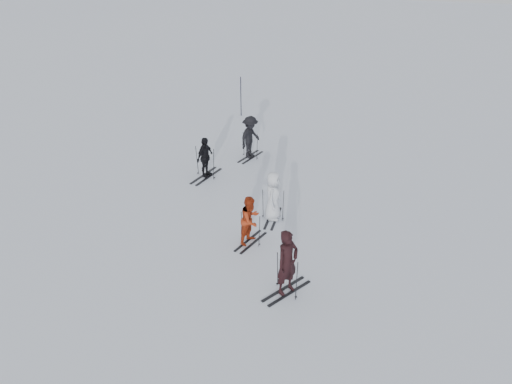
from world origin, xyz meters
TOP-DOWN VIEW (x-y plane):
  - ground at (0.00, 0.00)m, footprint 120.00×120.00m
  - skier_near_dark at (1.96, -2.76)m, footprint 0.80×0.87m
  - skier_red at (0.27, -0.62)m, footprint 0.86×0.97m
  - skier_grey at (0.62, 1.02)m, footprint 0.60×0.89m
  - skier_uphill_left at (-2.87, 3.51)m, footprint 0.65×1.07m
  - skier_uphill_far at (-1.63, 5.87)m, footprint 1.05×1.39m
  - skis_near_dark at (1.96, -2.76)m, footprint 1.93×1.69m
  - skis_red at (0.27, -0.62)m, footprint 1.72×1.26m
  - skis_grey at (0.62, 1.02)m, footprint 1.65×0.91m
  - skis_uphill_left at (-2.87, 3.51)m, footprint 2.05×1.42m
  - skis_uphill_far at (-1.63, 5.87)m, footprint 1.83×1.34m
  - piste_marker at (-3.65, 10.99)m, footprint 0.06×0.06m

SIDE VIEW (x-z plane):
  - ground at x=0.00m, z-range 0.00..0.00m
  - skis_red at x=0.27m, z-range 0.00..1.13m
  - skis_grey at x=0.62m, z-range 0.00..1.19m
  - skis_uphill_far at x=-1.63m, z-range 0.00..1.20m
  - skis_near_dark at x=1.96m, z-range 0.00..1.25m
  - skis_uphill_left at x=-2.87m, z-range 0.00..1.36m
  - skier_red at x=0.27m, z-range 0.00..1.67m
  - skier_uphill_left at x=-2.87m, z-range 0.00..1.70m
  - skier_grey at x=0.62m, z-range 0.00..1.80m
  - skier_uphill_far at x=-1.63m, z-range 0.00..1.90m
  - skier_near_dark at x=1.96m, z-range 0.00..2.00m
  - piste_marker at x=-3.65m, z-range 0.00..2.15m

